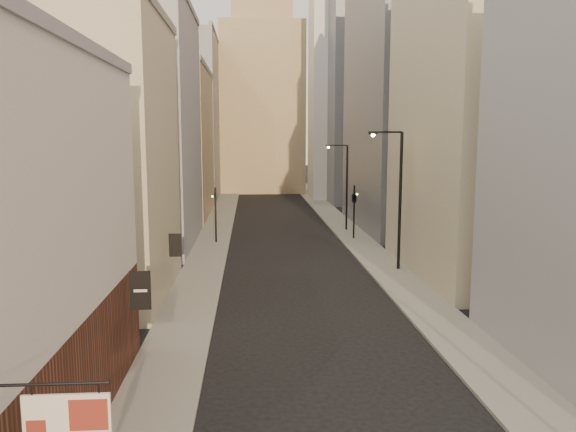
{
  "coord_description": "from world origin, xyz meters",
  "views": [
    {
      "loc": [
        -3.09,
        -6.94,
        9.36
      ],
      "look_at": [
        -1.36,
        18.86,
        5.71
      ],
      "focal_mm": 35.0,
      "sensor_mm": 36.0,
      "label": 1
    }
  ],
  "objects_px": {
    "white_tower": "(338,74)",
    "streetlamp_mid": "(397,192)",
    "traffic_light_left": "(215,203)",
    "clock_tower": "(262,88)",
    "streetlamp_far": "(345,182)",
    "traffic_light_right": "(354,197)"
  },
  "relations": [
    {
      "from": "white_tower",
      "to": "streetlamp_mid",
      "type": "height_order",
      "value": "white_tower"
    },
    {
      "from": "clock_tower",
      "to": "streetlamp_far",
      "type": "relative_size",
      "value": 5.22
    },
    {
      "from": "streetlamp_far",
      "to": "traffic_light_left",
      "type": "bearing_deg",
      "value": -155.53
    },
    {
      "from": "white_tower",
      "to": "traffic_light_left",
      "type": "distance_m",
      "value": 42.15
    },
    {
      "from": "white_tower",
      "to": "streetlamp_mid",
      "type": "xyz_separation_m",
      "value": [
        -2.99,
        -46.94,
        -13.04
      ]
    },
    {
      "from": "streetlamp_mid",
      "to": "streetlamp_far",
      "type": "height_order",
      "value": "streetlamp_mid"
    },
    {
      "from": "white_tower",
      "to": "streetlamp_mid",
      "type": "bearing_deg",
      "value": -93.64
    },
    {
      "from": "clock_tower",
      "to": "streetlamp_mid",
      "type": "height_order",
      "value": "clock_tower"
    },
    {
      "from": "streetlamp_mid",
      "to": "traffic_light_left",
      "type": "bearing_deg",
      "value": 127.75
    },
    {
      "from": "clock_tower",
      "to": "streetlamp_far",
      "type": "bearing_deg",
      "value": -80.64
    },
    {
      "from": "streetlamp_mid",
      "to": "traffic_light_left",
      "type": "relative_size",
      "value": 1.95
    },
    {
      "from": "streetlamp_far",
      "to": "traffic_light_right",
      "type": "relative_size",
      "value": 1.72
    },
    {
      "from": "streetlamp_mid",
      "to": "traffic_light_right",
      "type": "distance_m",
      "value": 12.22
    },
    {
      "from": "traffic_light_right",
      "to": "streetlamp_mid",
      "type": "bearing_deg",
      "value": 72.52
    },
    {
      "from": "streetlamp_far",
      "to": "traffic_light_right",
      "type": "xyz_separation_m",
      "value": [
        0.06,
        -4.94,
        -0.97
      ]
    },
    {
      "from": "clock_tower",
      "to": "white_tower",
      "type": "distance_m",
      "value": 17.83
    },
    {
      "from": "clock_tower",
      "to": "streetlamp_far",
      "type": "xyz_separation_m",
      "value": [
        7.24,
        -43.9,
        -12.72
      ]
    },
    {
      "from": "clock_tower",
      "to": "streetlamp_mid",
      "type": "bearing_deg",
      "value": -82.51
    },
    {
      "from": "clock_tower",
      "to": "white_tower",
      "type": "relative_size",
      "value": 1.08
    },
    {
      "from": "clock_tower",
      "to": "streetlamp_far",
      "type": "height_order",
      "value": "clock_tower"
    },
    {
      "from": "clock_tower",
      "to": "traffic_light_right",
      "type": "bearing_deg",
      "value": -81.5
    },
    {
      "from": "streetlamp_far",
      "to": "clock_tower",
      "type": "bearing_deg",
      "value": 97.91
    }
  ]
}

